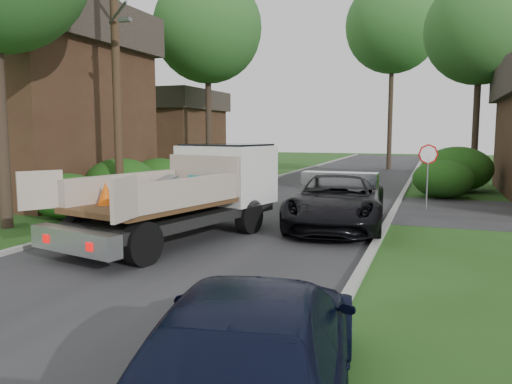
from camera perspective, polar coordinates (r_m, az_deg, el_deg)
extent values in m
plane|color=#214714|center=(12.23, -7.38, -6.97)|extent=(120.00, 120.00, 0.00)
cube|color=#28282B|center=(21.46, 4.88, -0.96)|extent=(8.00, 90.00, 0.02)
cube|color=#9E9E99|center=(22.84, -5.10, -0.35)|extent=(0.20, 90.00, 0.12)
cube|color=#9E9E99|center=(20.79, 15.87, -1.29)|extent=(0.20, 90.00, 0.12)
cylinder|color=slate|center=(19.64, 18.96, 0.90)|extent=(0.06, 0.06, 2.00)
cylinder|color=#B20A0A|center=(19.57, 19.08, 4.10)|extent=(0.71, 0.32, 0.76)
cylinder|color=#382619|center=(19.14, -15.68, 12.87)|extent=(0.30, 0.30, 10.00)
cylinder|color=slate|center=(18.78, -15.50, 19.19)|extent=(1.22, 0.76, 0.57)
cube|color=slate|center=(17.96, -14.78, 18.49)|extent=(0.45, 0.20, 0.12)
cube|color=#3C2318|center=(24.75, -25.25, 6.99)|extent=(9.00, 8.00, 6.50)
cube|color=#332B26|center=(25.16, -25.75, 16.47)|extent=(9.72, 8.64, 1.80)
cube|color=#332B26|center=(25.33, -25.86, 18.47)|extent=(1.35, 8.64, 0.20)
cube|color=#3C2318|center=(37.67, -10.47, 5.73)|extent=(7.00, 7.00, 4.50)
cube|color=#332B26|center=(37.74, -10.57, 10.21)|extent=(7.56, 7.56, 1.40)
cube|color=#332B26|center=(37.79, -10.59, 11.27)|extent=(1.05, 7.56, 0.20)
ellipsoid|color=#13450F|center=(18.00, -20.75, -0.44)|extent=(2.34, 2.34, 1.53)
ellipsoid|color=#13450F|center=(20.92, -15.18, 1.19)|extent=(2.86, 2.86, 1.87)
ellipsoid|color=#13450F|center=(24.02, -10.98, 1.80)|extent=(2.60, 2.60, 1.70)
ellipsoid|color=#13450F|center=(23.64, 20.56, 1.41)|extent=(2.60, 2.60, 1.70)
ellipsoid|color=#13450F|center=(26.63, 22.02, 2.46)|extent=(3.38, 3.38, 2.21)
cylinder|color=#2D2119|center=(30.49, -5.46, 9.80)|extent=(0.36, 0.36, 9.00)
sphere|color=#246324|center=(31.05, -5.56, 18.13)|extent=(6.40, 6.40, 6.40)
cylinder|color=#2D2119|center=(30.65, 23.90, 8.77)|extent=(0.36, 0.36, 8.50)
sphere|color=#246324|center=(31.13, 24.29, 16.60)|extent=(6.00, 6.00, 6.00)
cylinder|color=#2D2119|center=(30.59, -20.02, 9.42)|extent=(0.36, 0.36, 9.00)
sphere|color=#246324|center=(31.15, -20.37, 17.70)|extent=(6.00, 6.00, 6.00)
cylinder|color=#2D2119|center=(40.78, 15.14, 10.25)|extent=(0.36, 0.36, 11.00)
sphere|color=#246324|center=(41.49, 15.39, 17.85)|extent=(7.20, 7.20, 7.20)
cylinder|color=black|center=(15.60, -7.19, -2.11)|extent=(0.55, 1.04, 0.99)
cylinder|color=black|center=(14.35, -0.77, -2.83)|extent=(0.55, 1.04, 0.99)
cylinder|color=black|center=(12.74, -19.46, -4.47)|extent=(0.55, 1.04, 0.99)
cylinder|color=black|center=(11.18, -12.86, -5.79)|extent=(0.55, 1.04, 0.99)
cube|color=black|center=(13.41, -9.25, -2.79)|extent=(3.61, 6.73, 0.26)
cube|color=white|center=(15.07, -3.40, 2.06)|extent=(2.81, 2.49, 1.71)
cube|color=black|center=(15.03, -3.41, 4.36)|extent=(2.62, 2.29, 0.61)
cube|color=#472D19|center=(12.79, -11.60, -1.41)|extent=(3.27, 4.42, 0.13)
cube|color=beige|center=(14.20, -6.04, 1.96)|extent=(2.39, 0.66, 1.10)
cube|color=beige|center=(13.54, -14.97, 0.59)|extent=(1.12, 3.71, 0.66)
cube|color=beige|center=(12.00, -7.89, -0.01)|extent=(1.12, 3.71, 0.66)
cube|color=silver|center=(11.34, -20.00, -5.28)|extent=(2.56, 0.95, 0.50)
cube|color=#B20505|center=(11.81, -22.87, -4.94)|extent=(0.18, 0.08, 0.18)
cube|color=#B20505|center=(10.67, -18.52, -5.97)|extent=(0.18, 0.08, 0.18)
cube|color=beige|center=(12.40, -23.42, 0.22)|extent=(0.62, 0.88, 0.88)
cube|color=beige|center=(10.23, -14.82, -0.74)|extent=(0.21, 1.00, 0.88)
cube|color=silver|center=(12.98, -12.00, 0.37)|extent=(0.57, 2.87, 0.51)
cone|color=#F2590A|center=(12.53, -16.81, -0.16)|extent=(0.48, 0.48, 0.55)
cone|color=#F2590A|center=(13.01, -8.56, 0.30)|extent=(0.48, 0.48, 0.55)
cube|color=#148C84|center=(13.83, -5.86, 1.19)|extent=(1.21, 0.38, 0.31)
imported|color=black|center=(15.45, 9.25, -1.02)|extent=(3.23, 6.11, 1.64)
imported|color=black|center=(5.31, -0.18, -17.38)|extent=(2.88, 5.30, 1.46)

